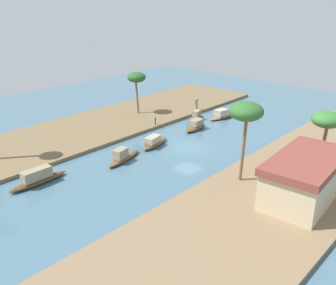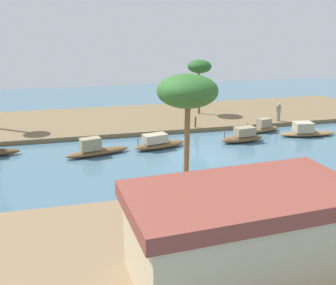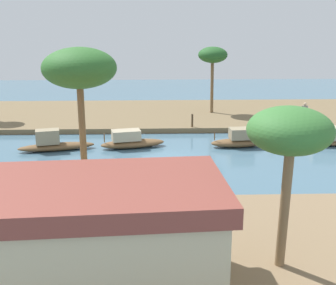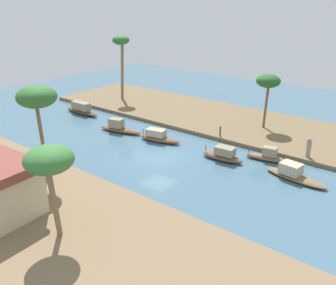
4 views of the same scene
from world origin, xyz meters
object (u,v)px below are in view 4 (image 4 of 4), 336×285
object	(u,v)px
sampan_upstream_small	(294,174)
palm_tree_right_tall	(49,161)
sampan_open_hull	(268,156)
person_on_near_bank	(309,149)
palm_tree_left_near	(268,82)
palm_tree_right_short	(37,98)
sampan_with_tall_canopy	(119,128)
palm_tree_left_far	(121,45)
sampan_downstream_large	(159,137)
sampan_with_red_awning	(81,109)
sampan_midstream	(223,155)
mooring_post	(220,131)

from	to	relation	value
sampan_upstream_small	palm_tree_right_tall	distance (m)	17.76
sampan_open_hull	person_on_near_bank	distance (m)	3.35
palm_tree_left_near	palm_tree_right_short	world-z (taller)	palm_tree_right_short
sampan_upstream_small	palm_tree_left_near	bearing A→B (deg)	-46.32
sampan_with_tall_canopy	palm_tree_left_near	distance (m)	15.37
palm_tree_left_near	sampan_open_hull	bearing A→B (deg)	117.48
person_on_near_bank	palm_tree_left_far	bearing A→B (deg)	-152.60
sampan_downstream_large	sampan_with_red_awning	bearing A→B (deg)	-17.70
sampan_midstream	palm_tree_right_tall	world-z (taller)	palm_tree_right_tall
sampan_downstream_large	sampan_with_tall_canopy	bearing A→B (deg)	-6.57
sampan_downstream_large	sampan_midstream	distance (m)	6.99
sampan_upstream_small	palm_tree_right_short	size ratio (longest dim) A/B	0.73
sampan_with_red_awning	sampan_downstream_large	xyz separation A→B (m)	(-12.74, 1.24, -0.11)
person_on_near_bank	palm_tree_right_short	distance (m)	21.43
mooring_post	palm_tree_left_far	size ratio (longest dim) A/B	0.12
sampan_with_red_awning	sampan_upstream_small	xyz separation A→B (m)	(-25.64, 0.99, -0.13)
sampan_midstream	mooring_post	world-z (taller)	mooring_post
mooring_post	sampan_open_hull	bearing A→B (deg)	163.11
sampan_with_tall_canopy	mooring_post	size ratio (longest dim) A/B	5.07
sampan_with_tall_canopy	mooring_post	distance (m)	10.09
sampan_with_tall_canopy	palm_tree_left_near	world-z (taller)	palm_tree_left_near
mooring_post	palm_tree_left_near	bearing A→B (deg)	-111.44
palm_tree_left_near	palm_tree_left_far	xyz separation A→B (m)	(19.42, 0.72, 2.20)
sampan_midstream	palm_tree_left_near	world-z (taller)	palm_tree_left_near
person_on_near_bank	palm_tree_left_far	world-z (taller)	palm_tree_left_far
sampan_with_red_awning	sampan_midstream	bearing A→B (deg)	176.61
sampan_with_tall_canopy	palm_tree_right_tall	world-z (taller)	palm_tree_right_tall
sampan_upstream_small	mooring_post	bearing A→B (deg)	-16.09
sampan_with_tall_canopy	palm_tree_left_far	world-z (taller)	palm_tree_left_far
person_on_near_bank	palm_tree_right_short	xyz separation A→B (m)	(13.76, 15.59, 5.18)
sampan_open_hull	sampan_with_tall_canopy	bearing A→B (deg)	-0.87
palm_tree_left_near	palm_tree_left_far	bearing A→B (deg)	2.12
sampan_downstream_large	palm_tree_left_far	size ratio (longest dim) A/B	0.53
palm_tree_left_near	mooring_post	bearing A→B (deg)	68.56
person_on_near_bank	mooring_post	distance (m)	8.24
sampan_midstream	palm_tree_left_near	bearing A→B (deg)	-90.17
palm_tree_left_near	palm_tree_right_tall	size ratio (longest dim) A/B	1.01
sampan_open_hull	sampan_upstream_small	xyz separation A→B (m)	(-3.00, 2.00, 0.01)
palm_tree_right_short	sampan_midstream	bearing A→B (deg)	-126.07
sampan_downstream_large	sampan_midstream	bearing A→B (deg)	167.82
sampan_with_tall_canopy	sampan_upstream_small	distance (m)	17.70
sampan_open_hull	palm_tree_right_tall	size ratio (longest dim) A/B	0.70
sampan_with_tall_canopy	palm_tree_right_short	distance (m)	12.83
sampan_upstream_small	palm_tree_left_near	xyz separation A→B (m)	(6.59, -8.90, 4.56)
sampan_downstream_large	sampan_upstream_small	xyz separation A→B (m)	(-12.90, -0.26, -0.02)
palm_tree_right_tall	palm_tree_right_short	world-z (taller)	palm_tree_right_short
sampan_with_red_awning	palm_tree_right_short	xyz separation A→B (m)	(-11.48, 12.59, 5.71)
sampan_with_red_awning	sampan_midstream	world-z (taller)	sampan_with_red_awning
palm_tree_left_near	sampan_midstream	bearing A→B (deg)	94.30
person_on_near_bank	palm_tree_right_tall	xyz separation A→B (m)	(6.98, 19.53, 3.75)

